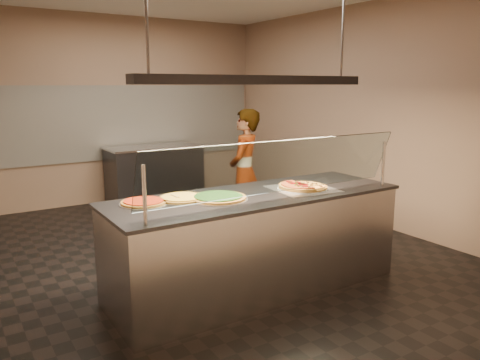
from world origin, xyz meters
TOP-DOWN VIEW (x-y plane):
  - ground at (0.00, 0.00)m, footprint 5.00×6.00m
  - wall_back at (0.00, 3.01)m, footprint 5.00×0.02m
  - wall_front at (0.00, -3.01)m, footprint 5.00×0.02m
  - wall_right at (2.51, 0.00)m, footprint 0.02×6.00m
  - tile_band at (0.00, 2.98)m, footprint 4.90×0.02m
  - serving_counter at (-0.09, -1.16)m, footprint 2.79×0.94m
  - sneeze_guard at (-0.09, -1.50)m, footprint 2.55×0.18m
  - perforated_tray at (0.39, -1.23)m, footprint 0.62×0.62m
  - half_pizza_pepperoni at (0.28, -1.23)m, footprint 0.28×0.49m
  - half_pizza_sausage at (0.50, -1.23)m, footprint 0.28×0.49m
  - pizza_spinach at (-0.49, -1.15)m, footprint 0.52×0.52m
  - pizza_cheese at (-0.77, -0.99)m, footprint 0.43×0.43m
  - pizza_tomato at (-1.10, -0.95)m, footprint 0.41×0.41m
  - pizza_spatula at (-0.78, -1.01)m, footprint 0.17×0.23m
  - prep_table at (0.42, 2.55)m, footprint 1.52×0.74m
  - worker at (0.75, 0.34)m, footprint 0.70×0.68m
  - heat_lamp_housing at (-0.09, -1.16)m, footprint 2.30×0.18m
  - lamp_rod_left at (-1.09, -1.16)m, footprint 0.02×0.02m
  - lamp_rod_right at (0.91, -1.16)m, footprint 0.02×0.02m

SIDE VIEW (x-z plane):
  - ground at x=0.00m, z-range -0.02..0.00m
  - serving_counter at x=-0.09m, z-range 0.00..0.93m
  - prep_table at x=0.42m, z-range 0.00..0.93m
  - worker at x=0.75m, z-range 0.00..1.62m
  - perforated_tray at x=0.39m, z-range 0.93..0.94m
  - pizza_tomato at x=-1.10m, z-range 0.93..0.96m
  - pizza_cheese at x=-0.77m, z-range 0.93..0.96m
  - pizza_spinach at x=-0.49m, z-range 0.93..0.96m
  - half_pizza_sausage at x=0.50m, z-range 0.94..0.98m
  - pizza_spatula at x=-0.78m, z-range 0.95..0.97m
  - half_pizza_pepperoni at x=0.28m, z-range 0.94..0.99m
  - sneeze_guard at x=-0.09m, z-range 0.96..1.49m
  - tile_band at x=0.00m, z-range 0.70..1.90m
  - wall_back at x=0.00m, z-range 0.00..3.00m
  - wall_front at x=0.00m, z-range 0.00..3.00m
  - wall_right at x=2.51m, z-range 0.00..3.00m
  - heat_lamp_housing at x=-0.09m, z-range 1.91..1.99m
  - lamp_rod_left at x=-1.09m, z-range 1.99..3.00m
  - lamp_rod_right at x=0.91m, z-range 1.99..3.00m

